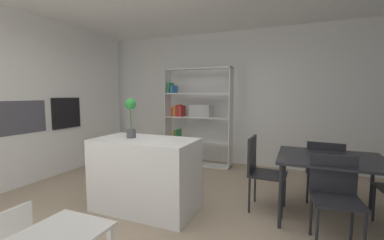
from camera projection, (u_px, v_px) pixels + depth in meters
name	position (u px, v px, depth m)	size (l,w,h in m)	color
ground_plane	(160.00, 218.00, 3.11)	(9.20, 9.20, 0.00)	tan
back_partition	(224.00, 98.00, 5.56)	(6.69, 0.06, 2.84)	white
cabinet_niche_splashback	(15.00, 118.00, 3.99)	(0.01, 1.06, 0.54)	#4C4C56
built_in_oven	(66.00, 113.00, 4.87)	(0.06, 0.62, 0.58)	black
kitchen_island	(145.00, 174.00, 3.30)	(1.32, 0.72, 0.93)	white
potted_plant_on_island	(131.00, 115.00, 3.31)	(0.15, 0.15, 0.52)	#4C4C51
open_bookshelf	(195.00, 115.00, 5.39)	(1.45, 0.32, 2.04)	white
dining_table	(331.00, 163.00, 2.98)	(1.17, 0.97, 0.77)	#232328
dining_chair_far	(325.00, 167.00, 3.47)	(0.50, 0.50, 0.87)	#232328
dining_chair_near	(335.00, 191.00, 2.53)	(0.49, 0.46, 0.88)	#232328
dining_chair_island_side	(260.00, 166.00, 3.31)	(0.47, 0.45, 0.95)	#232328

